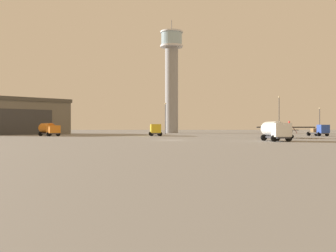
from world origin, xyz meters
TOP-DOWN VIEW (x-y plane):
  - ground_plane at (0.00, 0.00)m, footprint 400.00×400.00m
  - control_tower at (0.86, 69.90)m, footprint 7.84×7.84m
  - hangar at (-45.47, 47.90)m, footprint 33.98×33.74m
  - airplane_black at (22.27, 10.99)m, footprint 10.95×8.58m
  - truck_fuel_tanker_white at (16.03, -4.13)m, footprint 3.73×6.58m
  - truck_flatbed_blue at (35.20, 26.90)m, footprint 3.99×6.65m
  - truck_fuel_tanker_orange at (-28.44, 27.26)m, footprint 6.43×6.96m
  - truck_box_yellow at (-3.41, 29.07)m, footprint 3.47×7.29m
  - light_post_west at (-1.16, 47.97)m, footprint 0.44×0.44m
  - light_post_east at (29.53, 40.41)m, footprint 0.44×0.44m
  - light_post_centre at (44.61, 50.93)m, footprint 0.44×0.44m

SIDE VIEW (x-z plane):
  - ground_plane at x=0.00m, z-range 0.00..0.00m
  - truck_flatbed_blue at x=35.20m, z-range -0.05..2.60m
  - airplane_black at x=22.27m, z-range -0.11..3.11m
  - truck_box_yellow at x=-3.41m, z-range 0.20..3.00m
  - truck_fuel_tanker_orange at x=-28.44m, z-range 0.15..3.19m
  - truck_fuel_tanker_white at x=16.03m, z-range 0.19..3.23m
  - light_post_centre at x=44.61m, z-range 0.81..8.66m
  - hangar at x=-45.47m, z-range 0.02..10.21m
  - light_post_west at x=-1.16m, z-range 0.84..9.88m
  - light_post_east at x=29.53m, z-range 0.87..11.27m
  - control_tower at x=0.86m, z-range 1.12..40.28m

